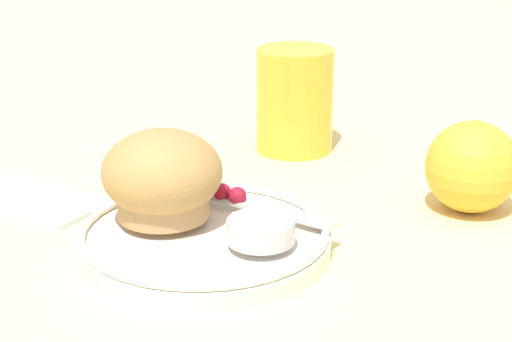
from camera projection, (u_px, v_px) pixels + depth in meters
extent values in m
plane|color=beige|center=(205.00, 233.00, 0.68)|extent=(3.00, 3.00, 0.00)
cylinder|color=silver|center=(204.00, 242.00, 0.65)|extent=(0.19, 0.19, 0.01)
torus|color=silver|center=(204.00, 230.00, 0.64)|extent=(0.19, 0.19, 0.01)
cylinder|color=tan|center=(163.00, 199.00, 0.66)|extent=(0.07, 0.07, 0.03)
ellipsoid|color=#A87F47|center=(162.00, 172.00, 0.65)|extent=(0.09, 0.09, 0.06)
cylinder|color=silver|center=(261.00, 231.00, 0.62)|extent=(0.05, 0.05, 0.02)
cylinder|color=silver|center=(261.00, 223.00, 0.61)|extent=(0.04, 0.04, 0.00)
sphere|color=maroon|center=(223.00, 192.00, 0.69)|extent=(0.01, 0.01, 0.01)
sphere|color=maroon|center=(237.00, 196.00, 0.68)|extent=(0.01, 0.01, 0.01)
cube|color=silver|center=(247.00, 203.00, 0.68)|extent=(0.16, 0.02, 0.00)
sphere|color=#F4A82D|center=(472.00, 167.00, 0.71)|extent=(0.08, 0.08, 0.08)
cylinder|color=gold|center=(295.00, 100.00, 0.86)|extent=(0.08, 0.08, 0.10)
cube|color=#B2BCCC|center=(37.00, 197.00, 0.74)|extent=(0.12, 0.07, 0.01)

